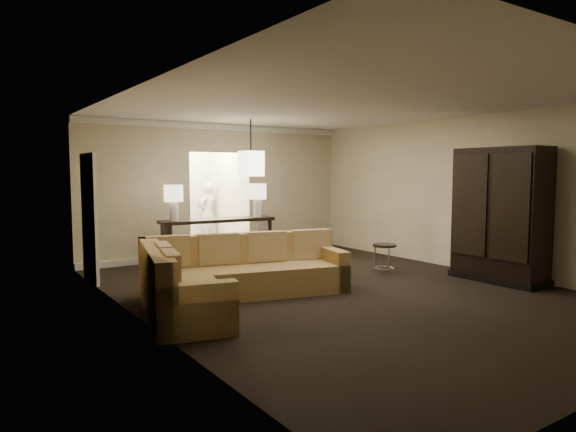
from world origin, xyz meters
TOP-DOWN VIEW (x-y plane):
  - ground at (0.00, 0.00)m, footprint 8.00×8.00m
  - wall_back at (0.00, 4.00)m, footprint 6.00×0.04m
  - wall_left at (-3.00, 0.00)m, footprint 0.04×8.00m
  - wall_right at (3.00, 0.00)m, footprint 0.04×8.00m
  - ceiling at (0.00, 0.00)m, footprint 6.00×8.00m
  - crown_molding at (0.00, 3.95)m, footprint 6.00×0.10m
  - baseboard at (0.00, 3.95)m, footprint 6.00×0.10m
  - side_door at (-2.97, 2.80)m, footprint 0.05×0.90m
  - foyer at (0.00, 5.34)m, footprint 1.44×2.02m
  - sectional_sofa at (-1.72, 0.37)m, footprint 3.41×2.51m
  - coffee_table at (-0.11, 1.00)m, footprint 1.09×1.09m
  - console_table at (-0.47, 3.20)m, footprint 2.31×0.68m
  - armoire at (2.59, -0.91)m, footprint 0.65×1.52m
  - drink_table at (1.51, 0.62)m, footprint 0.41×0.41m
  - table_lamp_left at (-1.35, 3.26)m, footprint 0.35×0.35m
  - table_lamp_right at (0.41, 3.14)m, footprint 0.35×0.35m
  - pendant_light at (0.00, 2.70)m, footprint 0.38×0.38m
  - person at (0.45, 5.60)m, footprint 0.72×0.60m

SIDE VIEW (x-z plane):
  - ground at x=0.00m, z-range 0.00..0.00m
  - baseboard at x=0.00m, z-range 0.00..0.12m
  - coffee_table at x=-0.11m, z-range 0.00..0.43m
  - sectional_sofa at x=-1.72m, z-range -0.09..0.80m
  - drink_table at x=1.51m, z-range 0.11..0.63m
  - console_table at x=-0.47m, z-range 0.08..0.96m
  - person at x=0.45m, z-range 0.00..1.70m
  - armoire at x=2.59m, z-range -0.05..2.14m
  - side_door at x=-2.97m, z-range 0.00..2.10m
  - foyer at x=0.00m, z-range -0.10..2.70m
  - table_lamp_left at x=-1.35m, z-range 0.99..1.66m
  - table_lamp_right at x=0.41m, z-range 0.99..1.66m
  - wall_back at x=0.00m, z-range 0.00..2.80m
  - wall_left at x=-3.00m, z-range 0.00..2.80m
  - wall_right at x=3.00m, z-range 0.00..2.80m
  - pendant_light at x=0.00m, z-range 1.41..2.50m
  - crown_molding at x=0.00m, z-range 2.67..2.79m
  - ceiling at x=0.00m, z-range 2.79..2.81m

